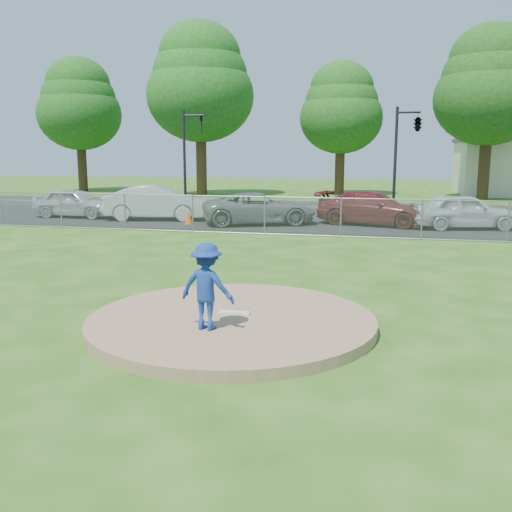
{
  "coord_description": "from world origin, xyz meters",
  "views": [
    {
      "loc": [
        2.81,
        -9.95,
        3.25
      ],
      "look_at": [
        0.0,
        2.0,
        1.0
      ],
      "focal_mm": 40.0,
      "sensor_mm": 36.0,
      "label": 1
    }
  ],
  "objects_px": {
    "tree_right": "(490,85)",
    "parked_car_pearl": "(464,211)",
    "tree_left": "(200,82)",
    "traffic_signal_left": "(188,150)",
    "pitcher": "(207,286)",
    "parked_car_darkred": "(373,208)",
    "traffic_cone": "(189,217)",
    "parked_car_white": "(157,203)",
    "traffic_signal_center": "(416,126)",
    "tree_far_left": "(79,104)",
    "tree_center": "(341,108)",
    "parked_car_silver": "(75,203)",
    "parked_car_gray": "(259,208)"
  },
  "relations": [
    {
      "from": "parked_car_gray",
      "to": "pitcher",
      "type": "bearing_deg",
      "value": 168.19
    },
    {
      "from": "tree_center",
      "to": "traffic_signal_center",
      "type": "distance_m",
      "value": 13.12
    },
    {
      "from": "tree_far_left",
      "to": "parked_car_silver",
      "type": "relative_size",
      "value": 2.53
    },
    {
      "from": "parked_car_pearl",
      "to": "tree_center",
      "type": "bearing_deg",
      "value": 8.44
    },
    {
      "from": "parked_car_silver",
      "to": "parked_car_white",
      "type": "bearing_deg",
      "value": -90.12
    },
    {
      "from": "traffic_signal_center",
      "to": "tree_right",
      "type": "bearing_deg",
      "value": 63.29
    },
    {
      "from": "tree_center",
      "to": "parked_car_pearl",
      "type": "xyz_separation_m",
      "value": [
        6.9,
        -18.4,
        -5.7
      ]
    },
    {
      "from": "tree_far_left",
      "to": "traffic_signal_center",
      "type": "height_order",
      "value": "tree_far_left"
    },
    {
      "from": "parked_car_darkred",
      "to": "tree_right",
      "type": "bearing_deg",
      "value": -8.86
    },
    {
      "from": "tree_center",
      "to": "pitcher",
      "type": "distance_m",
      "value": 35.25
    },
    {
      "from": "tree_left",
      "to": "parked_car_silver",
      "type": "relative_size",
      "value": 2.96
    },
    {
      "from": "traffic_cone",
      "to": "traffic_signal_center",
      "type": "bearing_deg",
      "value": 37.43
    },
    {
      "from": "tree_far_left",
      "to": "parked_car_pearl",
      "type": "xyz_separation_m",
      "value": [
        27.9,
        -17.4,
        -6.3
      ]
    },
    {
      "from": "tree_far_left",
      "to": "tree_left",
      "type": "bearing_deg",
      "value": -10.3
    },
    {
      "from": "tree_left",
      "to": "traffic_signal_left",
      "type": "relative_size",
      "value": 2.24
    },
    {
      "from": "tree_left",
      "to": "tree_center",
      "type": "height_order",
      "value": "tree_left"
    },
    {
      "from": "tree_far_left",
      "to": "tree_left",
      "type": "xyz_separation_m",
      "value": [
        11.0,
        -2.0,
        1.18
      ]
    },
    {
      "from": "traffic_signal_center",
      "to": "tree_left",
      "type": "bearing_deg",
      "value": 148.98
    },
    {
      "from": "traffic_signal_left",
      "to": "tree_far_left",
      "type": "bearing_deg",
      "value": 140.27
    },
    {
      "from": "parked_car_white",
      "to": "parked_car_pearl",
      "type": "relative_size",
      "value": 1.12
    },
    {
      "from": "tree_center",
      "to": "parked_car_gray",
      "type": "distance_m",
      "value": 19.82
    },
    {
      "from": "tree_far_left",
      "to": "pitcher",
      "type": "relative_size",
      "value": 7.05
    },
    {
      "from": "traffic_signal_left",
      "to": "parked_car_white",
      "type": "relative_size",
      "value": 1.13
    },
    {
      "from": "traffic_signal_left",
      "to": "pitcher",
      "type": "xyz_separation_m",
      "value": [
        8.55,
        -22.81,
        -2.4
      ]
    },
    {
      "from": "traffic_signal_left",
      "to": "tree_right",
      "type": "bearing_deg",
      "value": 29.38
    },
    {
      "from": "parked_car_white",
      "to": "traffic_signal_center",
      "type": "bearing_deg",
      "value": -73.32
    },
    {
      "from": "tree_far_left",
      "to": "parked_car_darkred",
      "type": "height_order",
      "value": "tree_far_left"
    },
    {
      "from": "parked_car_darkred",
      "to": "parked_car_pearl",
      "type": "bearing_deg",
      "value": -82.25
    },
    {
      "from": "pitcher",
      "to": "parked_car_darkred",
      "type": "relative_size",
      "value": 0.3
    },
    {
      "from": "parked_car_pearl",
      "to": "parked_car_silver",
      "type": "bearing_deg",
      "value": 77.4
    },
    {
      "from": "tree_center",
      "to": "tree_far_left",
      "type": "bearing_deg",
      "value": -177.27
    },
    {
      "from": "traffic_signal_center",
      "to": "pitcher",
      "type": "distance_m",
      "value": 23.48
    },
    {
      "from": "tree_right",
      "to": "traffic_signal_left",
      "type": "xyz_separation_m",
      "value": [
        -17.76,
        -10.0,
        -4.29
      ]
    },
    {
      "from": "tree_far_left",
      "to": "tree_center",
      "type": "relative_size",
      "value": 1.09
    },
    {
      "from": "tree_far_left",
      "to": "parked_car_white",
      "type": "relative_size",
      "value": 2.17
    },
    {
      "from": "traffic_signal_left",
      "to": "parked_car_silver",
      "type": "height_order",
      "value": "traffic_signal_left"
    },
    {
      "from": "tree_right",
      "to": "parked_car_silver",
      "type": "height_order",
      "value": "tree_right"
    },
    {
      "from": "tree_far_left",
      "to": "parked_car_gray",
      "type": "height_order",
      "value": "tree_far_left"
    },
    {
      "from": "parked_car_darkred",
      "to": "parked_car_pearl",
      "type": "xyz_separation_m",
      "value": [
        3.79,
        -0.45,
        0.02
      ]
    },
    {
      "from": "parked_car_gray",
      "to": "parked_car_pearl",
      "type": "xyz_separation_m",
      "value": [
        8.85,
        0.47,
        0.04
      ]
    },
    {
      "from": "traffic_signal_center",
      "to": "parked_car_silver",
      "type": "xyz_separation_m",
      "value": [
        -16.51,
        -6.25,
        -3.88
      ]
    },
    {
      "from": "parked_car_silver",
      "to": "parked_car_gray",
      "type": "relative_size",
      "value": 0.83
    },
    {
      "from": "traffic_signal_left",
      "to": "traffic_signal_center",
      "type": "bearing_deg",
      "value": -0.0
    },
    {
      "from": "traffic_signal_center",
      "to": "traffic_signal_left",
      "type": "bearing_deg",
      "value": 180.0
    },
    {
      "from": "pitcher",
      "to": "parked_car_white",
      "type": "bearing_deg",
      "value": -56.18
    },
    {
      "from": "traffic_signal_left",
      "to": "pitcher",
      "type": "relative_size",
      "value": 3.68
    },
    {
      "from": "tree_right",
      "to": "traffic_cone",
      "type": "height_order",
      "value": "tree_right"
    },
    {
      "from": "parked_car_pearl",
      "to": "parked_car_gray",
      "type": "bearing_deg",
      "value": 80.89
    },
    {
      "from": "traffic_signal_left",
      "to": "traffic_cone",
      "type": "distance_m",
      "value": 8.66
    },
    {
      "from": "tree_right",
      "to": "parked_car_pearl",
      "type": "relative_size",
      "value": 2.63
    }
  ]
}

